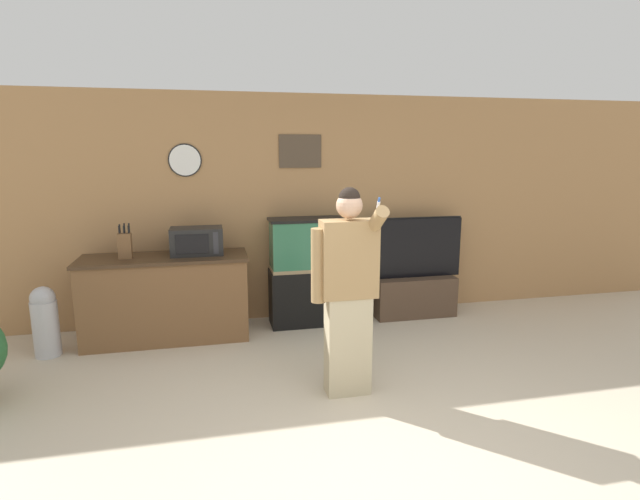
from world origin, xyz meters
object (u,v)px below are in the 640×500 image
(microwave, at_px, (197,241))
(knife_block, at_px, (125,245))
(aquarium_on_stand, at_px, (311,272))
(person_standing, at_px, (347,289))
(counter_island, at_px, (166,298))
(trash_bin, at_px, (45,320))
(tv_on_stand, at_px, (413,286))

(microwave, bearing_deg, knife_block, -175.73)
(microwave, relative_size, aquarium_on_stand, 0.44)
(knife_block, distance_m, person_standing, 2.46)
(aquarium_on_stand, bearing_deg, person_standing, -91.72)
(microwave, xyz_separation_m, knife_block, (-0.70, -0.05, -0.01))
(microwave, distance_m, person_standing, 2.01)
(microwave, bearing_deg, counter_island, -173.47)
(trash_bin, bearing_deg, counter_island, 11.01)
(knife_block, height_order, trash_bin, knife_block)
(trash_bin, bearing_deg, aquarium_on_stand, 7.54)
(counter_island, xyz_separation_m, tv_on_stand, (2.85, 0.16, -0.09))
(aquarium_on_stand, bearing_deg, knife_block, -175.49)
(counter_island, bearing_deg, tv_on_stand, 3.19)
(tv_on_stand, distance_m, trash_bin, 3.98)
(microwave, xyz_separation_m, tv_on_stand, (2.51, 0.12, -0.68))
(aquarium_on_stand, bearing_deg, microwave, -175.35)
(counter_island, distance_m, person_standing, 2.24)
(person_standing, xyz_separation_m, trash_bin, (-2.64, 1.36, -0.52))
(counter_island, relative_size, aquarium_on_stand, 1.38)
(counter_island, distance_m, microwave, 0.68)
(microwave, height_order, person_standing, person_standing)
(counter_island, relative_size, knife_block, 4.80)
(person_standing, bearing_deg, microwave, 126.28)
(aquarium_on_stand, relative_size, trash_bin, 1.76)
(knife_block, xyz_separation_m, person_standing, (1.89, -1.57, -0.15))
(tv_on_stand, bearing_deg, microwave, -177.26)
(microwave, bearing_deg, tv_on_stand, 2.74)
(tv_on_stand, bearing_deg, aquarium_on_stand, -179.13)
(tv_on_stand, bearing_deg, counter_island, -176.81)
(knife_block, bearing_deg, microwave, 4.27)
(tv_on_stand, relative_size, trash_bin, 1.72)
(microwave, relative_size, knife_block, 1.51)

